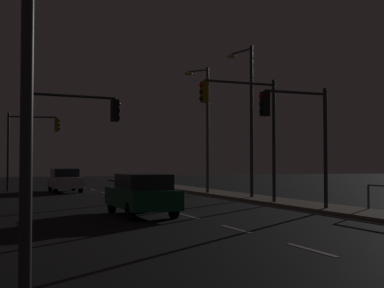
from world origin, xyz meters
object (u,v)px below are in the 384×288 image
street_lamp_across_street (248,107)px  traffic_light_far_right (297,123)px  car_oncoming (65,180)px  traffic_light_far_center (244,115)px  street_lamp_far_end (204,118)px  traffic_light_near_left (31,137)px  car (142,194)px  traffic_light_overhead_east (71,125)px

street_lamp_across_street → traffic_light_far_right: bearing=-102.3°
car_oncoming → traffic_light_far_center: bearing=-66.6°
street_lamp_far_end → traffic_light_near_left: bearing=140.6°
traffic_light_far_right → street_lamp_across_street: 7.90m
street_lamp_far_end → car_oncoming: bearing=142.0°
traffic_light_far_center → traffic_light_near_left: bearing=116.9°
car → traffic_light_near_left: 19.60m
traffic_light_overhead_east → street_lamp_across_street: (9.99, 3.56, 1.47)m
car → street_lamp_across_street: size_ratio=0.54×
street_lamp_across_street → street_lamp_far_end: street_lamp_across_street is taller
car_oncoming → traffic_light_overhead_east: (-1.56, -14.19, 2.73)m
traffic_light_far_center → street_lamp_far_end: (1.44, 8.44, 0.54)m
traffic_light_overhead_east → traffic_light_far_right: bearing=-25.8°
traffic_light_far_center → car: bearing=-154.6°
car_oncoming → street_lamp_far_end: 10.55m
traffic_light_far_center → traffic_light_overhead_east: bearing=177.9°
traffic_light_overhead_east → street_lamp_far_end: size_ratio=0.65×
car → street_lamp_across_street: (7.76, 6.50, 4.20)m
traffic_light_overhead_east → street_lamp_far_end: street_lamp_far_end is taller
traffic_light_far_center → traffic_light_near_left: traffic_light_far_center is taller
traffic_light_far_center → street_lamp_across_street: bearing=60.7°
car → traffic_light_overhead_east: (-2.23, 2.94, 2.73)m
traffic_light_near_left → street_lamp_across_street: bearing=-50.3°
traffic_light_far_right → traffic_light_far_center: 3.83m
traffic_light_near_left → car: bearing=-81.8°
car_oncoming → traffic_light_near_left: bearing=135.8°
car_oncoming → traffic_light_far_center: (6.27, -14.47, 3.39)m
car_oncoming → traffic_light_far_center: traffic_light_far_center is taller
car_oncoming → traffic_light_overhead_east: traffic_light_overhead_east is taller
traffic_light_far_center → traffic_light_far_right: bearing=-82.3°
traffic_light_far_center → street_lamp_far_end: 8.58m
car → traffic_light_near_left: bearing=98.2°
car → traffic_light_far_right: (6.10, -1.09, 2.75)m
car → traffic_light_far_center: size_ratio=0.76×
street_lamp_across_street → traffic_light_near_left: bearing=129.7°
car → traffic_light_near_left: (-2.77, 19.17, 2.98)m
street_lamp_far_end → traffic_light_far_right: bearing=-94.4°
car → street_lamp_far_end: (7.04, 11.10, 3.93)m
car_oncoming → street_lamp_far_end: bearing=-38.0°
car_oncoming → car: bearing=-87.8°
car_oncoming → street_lamp_across_street: street_lamp_across_street is taller
traffic_light_far_right → traffic_light_far_center: (-0.50, 3.74, 0.64)m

